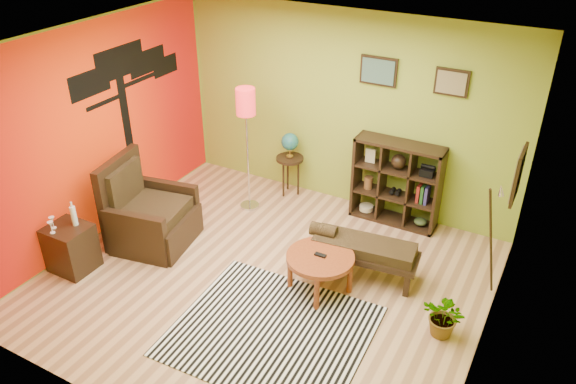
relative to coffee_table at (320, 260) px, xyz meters
The scene contains 11 objects.
ground 0.79m from the coffee_table, 165.43° to the right, with size 5.00×5.00×0.00m, color tan.
room_shell 1.58m from the coffee_table, 168.23° to the right, with size 5.04×4.54×2.82m.
zebra_rug 0.98m from the coffee_table, 99.11° to the right, with size 2.02×1.79×0.01m, color white.
coffee_table is the anchor object (origin of this frame).
armchair 2.43m from the coffee_table, behind, with size 1.11×1.11×1.17m.
side_cabinet 3.05m from the coffee_table, 159.15° to the right, with size 0.51×0.46×0.91m.
floor_lamp 2.36m from the coffee_table, 145.01° to the left, with size 0.27×0.27×1.82m.
globe_table 2.34m from the coffee_table, 127.18° to the left, with size 0.41×0.41×0.99m.
cube_shelf 1.89m from the coffee_table, 81.98° to the left, with size 1.20×0.35×1.20m.
bench 0.58m from the coffee_table, 58.41° to the left, with size 1.35×0.61×0.60m.
potted_plant 1.50m from the coffee_table, ahead, with size 0.45×0.50×0.39m, color #26661E.
Camera 1 is at (2.82, -4.57, 4.29)m, focal length 35.00 mm.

